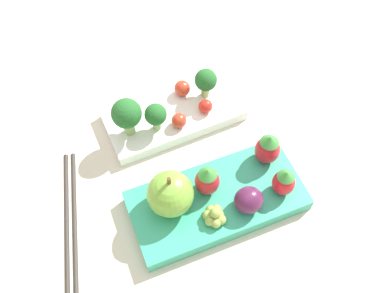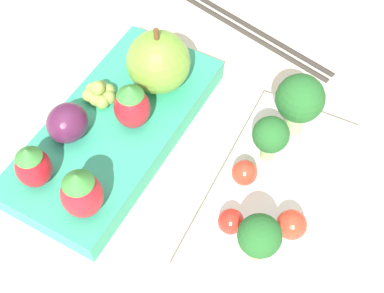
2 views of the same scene
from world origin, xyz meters
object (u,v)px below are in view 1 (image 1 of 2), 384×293
Objects in this scene: cherry_tomato_0 at (205,106)px; chopsticks_pair at (70,223)px; cherry_tomato_1 at (182,88)px; bento_box_fruit at (217,201)px; bento_box_savoury at (170,115)px; strawberry_0 at (284,182)px; broccoli_floret_1 at (127,114)px; grape_cluster at (215,216)px; cherry_tomato_2 at (177,121)px; plum at (249,200)px; apple at (170,194)px; broccoli_floret_0 at (156,115)px; strawberry_1 at (268,149)px; broccoli_floret_2 at (206,81)px; strawberry_2 at (207,180)px.

cherry_tomato_0 is 0.10× the size of chopsticks_pair.
cherry_tomato_1 is 0.11× the size of chopsticks_pair.
cherry_tomato_1 is at bearing 85.31° from bento_box_fruit.
bento_box_savoury is 0.20m from strawberry_0.
broccoli_floret_1 is 0.10m from cherry_tomato_1.
grape_cluster reaches higher than chopsticks_pair.
plum is (0.04, -0.15, 0.01)m from cherry_tomato_2.
apple is 1.83× the size of plum.
broccoli_floret_1 is 0.07m from cherry_tomato_2.
broccoli_floret_0 is at bearing 81.16° from apple.
bento_box_fruit is at bearing -158.78° from strawberry_1.
cherry_tomato_1 is at bearing 114.51° from strawberry_1.
grape_cluster is (-0.06, -0.19, -0.02)m from broccoli_floret_2.
plum reaches higher than cherry_tomato_0.
chopsticks_pair is at bearing -146.18° from bento_box_savoury.
strawberry_0 reaches higher than bento_box_savoury.
grape_cluster reaches higher than cherry_tomato_1.
bento_box_savoury is 6.64× the size of grape_cluster.
cherry_tomato_0 is at bearing 75.43° from bento_box_fruit.
bento_box_fruit reaches higher than bento_box_savoury.
cherry_tomato_0 is at bearing 88.31° from plum.
strawberry_2 is at bearing 159.57° from strawberry_0.
cherry_tomato_2 is (-0.01, 0.12, 0.02)m from bento_box_fruit.
grape_cluster is 0.18m from chopsticks_pair.
bento_box_savoury is 3.02× the size of apple.
cherry_tomato_2 is 0.11m from strawberry_2.
strawberry_1 is 1.04× the size of strawberry_2.
broccoli_floret_1 is 0.16m from chopsticks_pair.
broccoli_floret_2 is at bearing 21.16° from broccoli_floret_0.
cherry_tomato_2 is 0.48× the size of strawberry_0.
plum is (-0.05, -0.06, -0.01)m from strawberry_1.
broccoli_floret_1 reaches higher than grape_cluster.
strawberry_2 is at bearing 82.82° from grape_cluster.
bento_box_savoury is at bearing -137.93° from cherry_tomato_1.
apple reaches higher than plum.
strawberry_1 is (0.09, -0.12, 0.04)m from bento_box_savoury.
broccoli_floret_0 is 0.08m from cherry_tomato_0.
strawberry_2 is (0.05, 0.00, -0.01)m from apple.
cherry_tomato_1 is (0.05, 0.05, -0.02)m from broccoli_floret_0.
cherry_tomato_1 is 0.06m from cherry_tomato_2.
broccoli_floret_2 is at bearing 12.07° from broccoli_floret_1.
strawberry_1 is at bearing -74.94° from broccoli_floret_2.
plum is at bearing -56.33° from broccoli_floret_1.
cherry_tomato_0 is at bearing 13.85° from cherry_tomato_2.
grape_cluster is at bearing -80.69° from broccoli_floret_0.
plum is (-0.00, -0.16, 0.01)m from cherry_tomato_0.
grape_cluster reaches higher than cherry_tomato_0.
chopsticks_pair is (-0.22, -0.10, -0.03)m from cherry_tomato_0.
bento_box_savoury is 0.91× the size of bento_box_fruit.
strawberry_2 is at bearing -60.76° from broccoli_floret_1.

